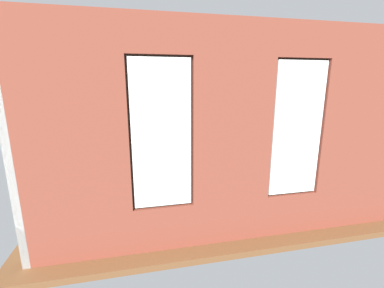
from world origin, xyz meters
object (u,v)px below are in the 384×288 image
object	(u,v)px
potted_plant_near_tv	(107,159)
couch_by_window	(172,206)
papasan_chair	(163,145)
remote_silver	(172,157)
couch_left	(274,163)
potted_plant_beside_window_right	(92,198)
cup_ceramic	(184,157)
table_plant_small	(192,151)
candle_jar	(179,156)
potted_plant_foreground_right	(107,140)
potted_plant_corner_far_left	(336,174)
potted_plant_corner_near_left	(244,135)
tv_flatscreen	(88,147)
coffee_table	(179,159)
media_console	(90,169)
potted_plant_between_couches	(248,184)

from	to	relation	value
potted_plant_near_tv	couch_by_window	bearing A→B (deg)	126.46
papasan_chair	potted_plant_near_tv	distance (m)	2.90
remote_silver	papasan_chair	size ratio (longest dim) A/B	0.15
couch_left	potted_plant_beside_window_right	bearing A→B (deg)	-62.27
cup_ceramic	table_plant_small	distance (m)	0.39
remote_silver	candle_jar	bearing A→B (deg)	63.36
cup_ceramic	potted_plant_foreground_right	distance (m)	2.79
couch_left	potted_plant_corner_far_left	distance (m)	2.06
cup_ceramic	papasan_chair	size ratio (longest dim) A/B	0.09
remote_silver	potted_plant_foreground_right	bearing A→B (deg)	-129.88
candle_jar	potted_plant_beside_window_right	world-z (taller)	potted_plant_beside_window_right
table_plant_small	remote_silver	bearing A→B (deg)	3.67
couch_left	potted_plant_beside_window_right	size ratio (longest dim) A/B	1.59
remote_silver	potted_plant_corner_near_left	bearing A→B (deg)	120.48
table_plant_small	papasan_chair	bearing A→B (deg)	-64.27
papasan_chair	couch_by_window	bearing A→B (deg)	85.88
tv_flatscreen	potted_plant_near_tv	xyz separation A→B (m)	(-0.55, 0.95, -0.08)
potted_plant_beside_window_right	potted_plant_near_tv	bearing A→B (deg)	-92.09
couch_left	coffee_table	world-z (taller)	couch_left
tv_flatscreen	potted_plant_near_tv	bearing A→B (deg)	120.38
papasan_chair	potted_plant_beside_window_right	world-z (taller)	potted_plant_beside_window_right
couch_by_window	potted_plant_beside_window_right	bearing A→B (deg)	3.97
media_console	couch_left	bearing A→B (deg)	172.12
potted_plant_corner_far_left	potted_plant_beside_window_right	bearing A→B (deg)	-0.03
media_console	tv_flatscreen	world-z (taller)	tv_flatscreen
couch_by_window	media_console	size ratio (longest dim) A/B	2.02
tv_flatscreen	papasan_chair	distance (m)	2.59
potted_plant_corner_far_left	table_plant_small	bearing A→B (deg)	-51.30
candle_jar	tv_flatscreen	size ratio (longest dim) A/B	0.11
couch_by_window	media_console	distance (m)	3.14
potted_plant_corner_far_left	potted_plant_between_couches	xyz separation A→B (m)	(1.77, -0.13, -0.11)
remote_silver	media_console	distance (m)	2.16
tv_flatscreen	potted_plant_between_couches	distance (m)	4.11
couch_by_window	tv_flatscreen	size ratio (longest dim) A/B	2.13
couch_left	couch_by_window	bearing A→B (deg)	-54.96
potted_plant_beside_window_right	potted_plant_between_couches	xyz separation A→B (m)	(-2.72, -0.13, -0.05)
coffee_table	potted_plant_corner_far_left	distance (m)	3.78
potted_plant_corner_far_left	potted_plant_between_couches	size ratio (longest dim) A/B	1.01
couch_left	table_plant_small	xyz separation A→B (m)	(2.10, -0.79, 0.23)
coffee_table	potted_plant_beside_window_right	xyz separation A→B (m)	(1.84, 2.68, 0.26)
tv_flatscreen	potted_plant_corner_near_left	world-z (taller)	tv_flatscreen
potted_plant_beside_window_right	potted_plant_foreground_right	xyz separation A→B (m)	(0.19, -4.34, 0.02)
potted_plant_foreground_right	potted_plant_corner_near_left	xyz separation A→B (m)	(-4.68, -0.06, -0.04)
table_plant_small	potted_plant_foreground_right	world-z (taller)	potted_plant_foreground_right
coffee_table	papasan_chair	world-z (taller)	papasan_chair
couch_left	potted_plant_corner_far_left	world-z (taller)	potted_plant_corner_far_left
remote_silver	tv_flatscreen	world-z (taller)	tv_flatscreen
remote_silver	papasan_chair	world-z (taller)	papasan_chair
couch_left	remote_silver	xyz separation A→B (m)	(2.68, -0.75, 0.13)
coffee_table	candle_jar	distance (m)	0.11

